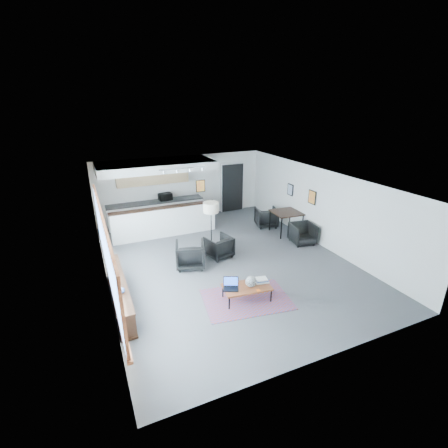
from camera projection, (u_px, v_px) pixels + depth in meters
name	position (u px, v px, depth m)	size (l,w,h in m)	color
room	(226.00, 222.00, 9.67)	(7.02, 9.02, 2.62)	#4C4C4E
window	(106.00, 250.00, 7.54)	(0.10, 5.95, 1.66)	#8CBFFF
console	(120.00, 293.00, 7.88)	(0.35, 3.00, 0.80)	black
kitchenette	(157.00, 193.00, 12.35)	(4.20, 1.96, 2.60)	white
doorway	(232.00, 187.00, 14.39)	(1.10, 0.12, 2.15)	black
track_light	(183.00, 169.00, 10.88)	(1.60, 0.07, 0.15)	silver
wall_art_lower	(312.00, 197.00, 11.23)	(0.03, 0.38, 0.48)	black
wall_art_upper	(290.00, 190.00, 12.36)	(0.03, 0.34, 0.44)	black
kilim_rug	(246.00, 299.00, 8.18)	(2.34, 1.77, 0.01)	#64374E
coffee_table	(247.00, 287.00, 8.06)	(1.25, 0.78, 0.39)	brown
laptop	(231.00, 285.00, 7.96)	(0.46, 0.43, 0.26)	black
ceramic_pot	(251.00, 282.00, 7.99)	(0.28, 0.28, 0.28)	gray
book_stack	(262.00, 280.00, 8.24)	(0.38, 0.33, 0.10)	silver
coaster	(258.00, 290.00, 7.87)	(0.09, 0.09, 0.01)	#E5590C
armchair_left	(190.00, 254.00, 9.66)	(0.83, 0.78, 0.85)	black
armchair_right	(219.00, 246.00, 10.28)	(0.74, 0.69, 0.76)	black
floor_lamp	(211.00, 209.00, 10.21)	(0.62, 0.62, 1.71)	black
dining_table	(286.00, 214.00, 12.00)	(1.05, 1.05, 0.84)	black
dining_chair_near	(303.00, 234.00, 11.27)	(0.66, 0.61, 0.68)	black
dining_chair_far	(266.00, 218.00, 12.79)	(0.68, 0.63, 0.70)	black
microwave	(165.00, 196.00, 12.98)	(0.51, 0.28, 0.34)	black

